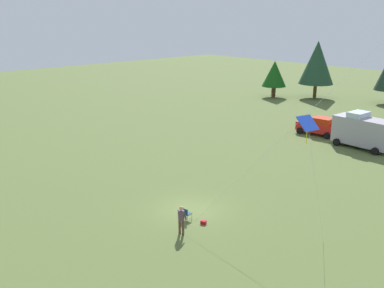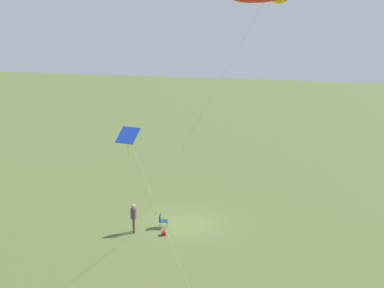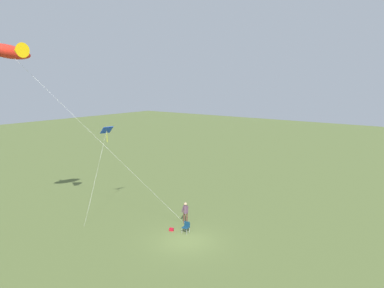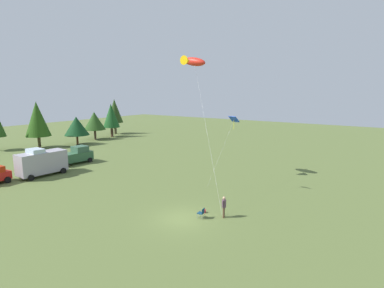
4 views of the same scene
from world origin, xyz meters
The scene contains 7 objects.
ground_plane centered at (0.00, 0.00, 0.00)m, with size 160.00×160.00×0.00m, color #546432.
person_kite_flyer centered at (2.05, -2.58, 1.02)m, with size 0.57×0.44×1.74m.
folding_chair centered at (0.92, -1.22, 0.49)m, with size 0.54×0.54×0.82m.
backpack_on_grass centered at (1.99, -0.77, 0.11)m, with size 0.32×0.22×0.22m, color #AE1120.
car_red_sedan centered at (-4.76, 22.32, 0.95)m, with size 4.36×2.56×1.89m.
van_motorhome_grey centered at (0.56, 21.24, 1.64)m, with size 5.49×2.78×3.34m.
kite_diamond_blue centered at (8.30, -0.13, 7.09)m, with size 0.86×3.33×7.58m.
Camera 1 is at (19.62, -17.84, 12.20)m, focal length 42.00 mm.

